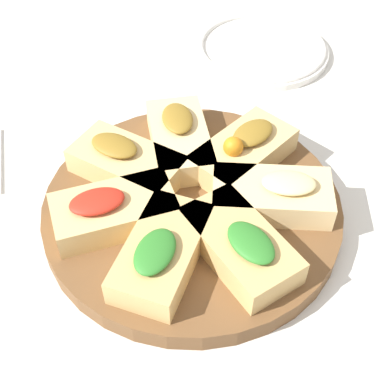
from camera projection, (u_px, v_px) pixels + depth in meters
name	position (u px, v px, depth m)	size (l,w,h in m)	color
ground_plane	(192.00, 215.00, 0.59)	(3.00, 3.00, 0.00)	silver
serving_board	(192.00, 209.00, 0.58)	(0.32, 0.32, 0.02)	brown
focaccia_slice_0	(273.00, 195.00, 0.55)	(0.12, 0.14, 0.04)	#E5C689
focaccia_slice_1	(243.00, 151.00, 0.60)	(0.10, 0.14, 0.05)	#DBB775
focaccia_slice_2	(180.00, 139.00, 0.61)	(0.14, 0.09, 0.04)	#E5C689
focaccia_slice_3	(126.00, 162.00, 0.59)	(0.14, 0.12, 0.04)	#DBB775
focaccia_slice_4	(113.00, 210.00, 0.54)	(0.08, 0.13, 0.04)	#DBB775
focaccia_slice_5	(162.00, 252.00, 0.50)	(0.13, 0.13, 0.04)	tan
focaccia_slice_6	(240.00, 245.00, 0.51)	(0.13, 0.08, 0.04)	tan
plate_left	(262.00, 48.00, 0.80)	(0.20, 0.20, 0.02)	white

